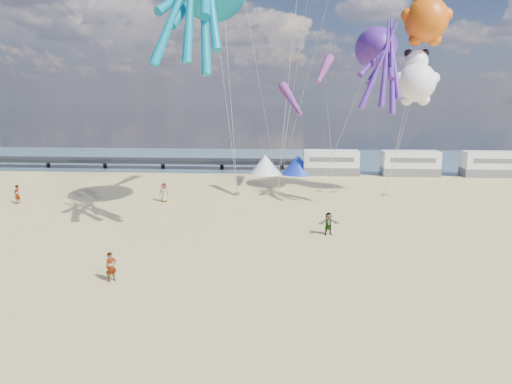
{
  "coord_description": "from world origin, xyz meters",
  "views": [
    {
      "loc": [
        0.85,
        -15.73,
        8.81
      ],
      "look_at": [
        -0.71,
        6.0,
        4.48
      ],
      "focal_mm": 32.0,
      "sensor_mm": 36.0,
      "label": 1
    }
  ],
  "objects_px": {
    "kite_teddy_orange": "(426,20)",
    "windsock_right": "(291,100)",
    "motorhome_1": "(410,163)",
    "beachgoer_0": "(164,192)",
    "motorhome_0": "(331,163)",
    "beachgoer_5": "(17,194)",
    "kite_octopus_purple": "(376,48)",
    "windsock_mid": "(324,70)",
    "sandbag_d": "(334,192)",
    "motorhome_2": "(492,164)",
    "sandbag_c": "(385,195)",
    "windsock_left": "(224,5)",
    "standing_person": "(111,267)",
    "beachgoer_4": "(329,224)",
    "sandbag_e": "(278,189)",
    "tent_white": "(265,164)",
    "sandbag_b": "(319,191)",
    "sandbag_a": "(238,194)",
    "kite_panda": "(416,83)",
    "tent_blue": "(298,165)"
  },
  "relations": [
    {
      "from": "motorhome_1",
      "to": "windsock_mid",
      "type": "height_order",
      "value": "windsock_mid"
    },
    {
      "from": "beachgoer_0",
      "to": "kite_teddy_orange",
      "type": "bearing_deg",
      "value": 13.78
    },
    {
      "from": "sandbag_c",
      "to": "kite_teddy_orange",
      "type": "distance_m",
      "value": 15.91
    },
    {
      "from": "sandbag_d",
      "to": "windsock_right",
      "type": "height_order",
      "value": "windsock_right"
    },
    {
      "from": "sandbag_c",
      "to": "windsock_left",
      "type": "distance_m",
      "value": 22.59
    },
    {
      "from": "kite_teddy_orange",
      "to": "windsock_mid",
      "type": "relative_size",
      "value": 1.1
    },
    {
      "from": "beachgoer_4",
      "to": "sandbag_a",
      "type": "bearing_deg",
      "value": 107.43
    },
    {
      "from": "motorhome_1",
      "to": "tent_blue",
      "type": "distance_m",
      "value": 13.5
    },
    {
      "from": "beachgoer_5",
      "to": "kite_octopus_purple",
      "type": "relative_size",
      "value": 0.17
    },
    {
      "from": "sandbag_b",
      "to": "windsock_left",
      "type": "xyz_separation_m",
      "value": [
        -8.72,
        -3.42,
        16.81
      ]
    },
    {
      "from": "motorhome_0",
      "to": "windsock_left",
      "type": "distance_m",
      "value": 23.91
    },
    {
      "from": "standing_person",
      "to": "kite_panda",
      "type": "height_order",
      "value": "kite_panda"
    },
    {
      "from": "kite_teddy_orange",
      "to": "windsock_right",
      "type": "distance_m",
      "value": 13.74
    },
    {
      "from": "motorhome_1",
      "to": "beachgoer_0",
      "type": "height_order",
      "value": "motorhome_1"
    },
    {
      "from": "beachgoer_0",
      "to": "beachgoer_4",
      "type": "bearing_deg",
      "value": -29.56
    },
    {
      "from": "motorhome_0",
      "to": "motorhome_1",
      "type": "xyz_separation_m",
      "value": [
        9.5,
        0.0,
        0.0
      ]
    },
    {
      "from": "motorhome_2",
      "to": "windsock_mid",
      "type": "relative_size",
      "value": 1.13
    },
    {
      "from": "tent_blue",
      "to": "beachgoer_5",
      "type": "relative_size",
      "value": 2.39
    },
    {
      "from": "motorhome_2",
      "to": "beachgoer_0",
      "type": "bearing_deg",
      "value": -154.81
    },
    {
      "from": "beachgoer_0",
      "to": "sandbag_e",
      "type": "bearing_deg",
      "value": 37.56
    },
    {
      "from": "beachgoer_4",
      "to": "windsock_mid",
      "type": "distance_m",
      "value": 18.72
    },
    {
      "from": "sandbag_c",
      "to": "kite_teddy_orange",
      "type": "bearing_deg",
      "value": -8.37
    },
    {
      "from": "sandbag_b",
      "to": "kite_octopus_purple",
      "type": "distance_m",
      "value": 14.2
    },
    {
      "from": "kite_teddy_orange",
      "to": "windsock_mid",
      "type": "distance_m",
      "value": 9.73
    },
    {
      "from": "sandbag_e",
      "to": "windsock_left",
      "type": "distance_m",
      "value": 18.04
    },
    {
      "from": "beachgoer_5",
      "to": "sandbag_a",
      "type": "xyz_separation_m",
      "value": [
        18.85,
        5.15,
        -0.73
      ]
    },
    {
      "from": "tent_white",
      "to": "beachgoer_0",
      "type": "distance_m",
      "value": 18.48
    },
    {
      "from": "tent_white",
      "to": "beachgoer_4",
      "type": "relative_size",
      "value": 2.59
    },
    {
      "from": "sandbag_d",
      "to": "motorhome_2",
      "type": "bearing_deg",
      "value": 30.09
    },
    {
      "from": "sandbag_d",
      "to": "sandbag_e",
      "type": "height_order",
      "value": "same"
    },
    {
      "from": "tent_blue",
      "to": "sandbag_e",
      "type": "distance_m",
      "value": 10.4
    },
    {
      "from": "sandbag_d",
      "to": "sandbag_e",
      "type": "xyz_separation_m",
      "value": [
        -5.62,
        1.26,
        0.0
      ]
    },
    {
      "from": "standing_person",
      "to": "beachgoer_0",
      "type": "xyz_separation_m",
      "value": [
        -2.32,
        18.27,
        0.1
      ]
    },
    {
      "from": "windsock_right",
      "to": "kite_panda",
      "type": "bearing_deg",
      "value": -7.35
    },
    {
      "from": "standing_person",
      "to": "beachgoer_4",
      "type": "relative_size",
      "value": 0.96
    },
    {
      "from": "motorhome_0",
      "to": "windsock_left",
      "type": "height_order",
      "value": "windsock_left"
    },
    {
      "from": "kite_panda",
      "to": "kite_teddy_orange",
      "type": "xyz_separation_m",
      "value": [
        0.49,
        -0.08,
        5.32
      ]
    },
    {
      "from": "kite_octopus_purple",
      "to": "windsock_mid",
      "type": "distance_m",
      "value": 5.27
    },
    {
      "from": "motorhome_1",
      "to": "sandbag_b",
      "type": "xyz_separation_m",
      "value": [
        -11.64,
        -11.28,
        -1.39
      ]
    },
    {
      "from": "kite_teddy_orange",
      "to": "windsock_right",
      "type": "height_order",
      "value": "kite_teddy_orange"
    },
    {
      "from": "beachgoer_5",
      "to": "kite_teddy_orange",
      "type": "height_order",
      "value": "kite_teddy_orange"
    },
    {
      "from": "sandbag_b",
      "to": "windsock_right",
      "type": "bearing_deg",
      "value": -124.67
    },
    {
      "from": "motorhome_0",
      "to": "beachgoer_0",
      "type": "distance_m",
      "value": 23.17
    },
    {
      "from": "tent_blue",
      "to": "sandbag_a",
      "type": "relative_size",
      "value": 8.0
    },
    {
      "from": "motorhome_0",
      "to": "kite_octopus_purple",
      "type": "height_order",
      "value": "kite_octopus_purple"
    },
    {
      "from": "tent_blue",
      "to": "sandbag_c",
      "type": "bearing_deg",
      "value": -57.13
    },
    {
      "from": "beachgoer_4",
      "to": "windsock_right",
      "type": "bearing_deg",
      "value": 90.57
    },
    {
      "from": "sandbag_e",
      "to": "windsock_left",
      "type": "height_order",
      "value": "windsock_left"
    },
    {
      "from": "beachgoer_4",
      "to": "windsock_left",
      "type": "bearing_deg",
      "value": 113.81
    },
    {
      "from": "motorhome_0",
      "to": "beachgoer_0",
      "type": "relative_size",
      "value": 3.91
    }
  ]
}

